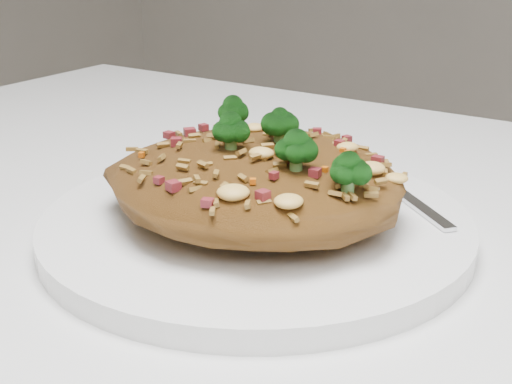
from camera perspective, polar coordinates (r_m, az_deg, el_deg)
plate at (r=0.44m, az=-0.00°, el=-2.68°), size 0.26×0.26×0.01m
fried_rice at (r=0.43m, az=0.04°, el=1.87°), size 0.18×0.17×0.07m
fork at (r=0.49m, az=10.93°, el=0.37°), size 0.13×0.12×0.00m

